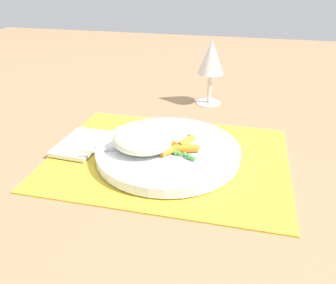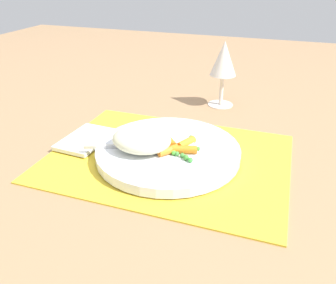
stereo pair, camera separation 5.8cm
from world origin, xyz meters
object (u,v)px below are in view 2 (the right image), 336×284
Objects in this scene: wine_glass at (224,61)px; carrot_portion at (178,146)px; napkin at (85,140)px; rice_mound at (142,139)px; plate at (168,151)px; fork at (151,146)px.

carrot_portion is at bearing -93.72° from wine_glass.
carrot_portion is 0.20m from napkin.
carrot_portion is 0.67× the size of napkin.
wine_glass is at bearing 86.28° from carrot_portion.
plate is at bearing 28.68° from rice_mound.
wine_glass is (0.04, 0.30, 0.10)m from plate.
plate is at bearing 21.35° from fork.
plate is 1.38× the size of fork.
wine_glass is 0.38m from napkin.
carrot_portion is at bearing -8.53° from plate.
fork reaches higher than plate.
plate is 2.28× the size of napkin.
carrot_portion is 0.40× the size of fork.
fork is at bearing 42.08° from rice_mound.
wine_glass is 1.38× the size of napkin.
rice_mound is 0.67× the size of wine_glass.
rice_mound is at bearing -151.32° from plate.
plate reaches higher than napkin.
wine_glass is at bearing 54.45° from napkin.
napkin is at bearing -178.88° from plate.
wine_glass is (0.02, 0.30, 0.08)m from carrot_portion.
napkin is at bearing 176.86° from fork.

